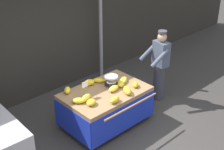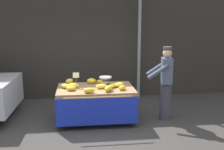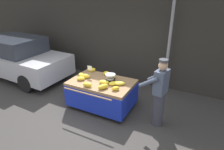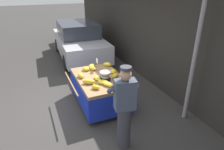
{
  "view_description": "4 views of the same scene",
  "coord_description": "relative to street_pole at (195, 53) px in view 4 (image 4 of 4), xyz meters",
  "views": [
    {
      "loc": [
        -3.64,
        -3.45,
        4.03
      ],
      "look_at": [
        0.18,
        0.62,
        1.18
      ],
      "focal_mm": 51.17,
      "sensor_mm": 36.0,
      "label": 1
    },
    {
      "loc": [
        -0.25,
        -5.28,
        2.33
      ],
      "look_at": [
        0.5,
        0.89,
        1.05
      ],
      "focal_mm": 43.69,
      "sensor_mm": 36.0,
      "label": 2
    },
    {
      "loc": [
        2.55,
        -3.41,
        3.1
      ],
      "look_at": [
        0.42,
        0.75,
        1.04
      ],
      "focal_mm": 31.22,
      "sensor_mm": 36.0,
      "label": 3
    },
    {
      "loc": [
        4.48,
        -0.78,
        2.98
      ],
      "look_at": [
        0.63,
        0.87,
        1.05
      ],
      "focal_mm": 31.88,
      "sensor_mm": 36.0,
      "label": 4
    }
  ],
  "objects": [
    {
      "name": "banana_bunch_8",
      "position": [
        -1.54,
        -2.14,
        -0.79
      ],
      "size": [
        0.26,
        0.16,
        0.12
      ],
      "primitive_type": "ellipsoid",
      "rotation": [
        0.0,
        0.0,
        1.73
      ],
      "color": "gold",
      "rests_on": "banana_cart"
    },
    {
      "name": "vendor_person",
      "position": [
        0.24,
        -1.77,
        -0.77
      ],
      "size": [
        0.64,
        0.59,
        1.71
      ],
      "color": "#383842",
      "rests_on": "ground"
    },
    {
      "name": "banana_bunch_2",
      "position": [
        -0.99,
        -1.73,
        -0.8
      ],
      "size": [
        0.29,
        0.31,
        0.1
      ],
      "primitive_type": "ellipsoid",
      "rotation": [
        0.0,
        0.0,
        2.48
      ],
      "color": "yellow",
      "rests_on": "banana_cart"
    },
    {
      "name": "banana_bunch_3",
      "position": [
        -0.83,
        -1.66,
        -0.8
      ],
      "size": [
        0.33,
        0.28,
        0.1
      ],
      "primitive_type": "ellipsoid",
      "rotation": [
        0.0,
        0.0,
        2.13
      ],
      "color": "yellow",
      "rests_on": "banana_cart"
    },
    {
      "name": "street_pole",
      "position": [
        0.0,
        0.0,
        0.0
      ],
      "size": [
        0.09,
        0.09,
        3.28
      ],
      "primitive_type": "cylinder",
      "color": "gray",
      "rests_on": "ground"
    },
    {
      "name": "banana_bunch_1",
      "position": [
        -0.81,
        -1.98,
        -0.79
      ],
      "size": [
        0.23,
        0.22,
        0.11
      ],
      "primitive_type": "ellipsoid",
      "rotation": [
        0.0,
        0.0,
        2.33
      ],
      "color": "gold",
      "rests_on": "banana_cart"
    },
    {
      "name": "banana_bunch_6",
      "position": [
        -1.92,
        -1.89,
        -0.79
      ],
      "size": [
        0.27,
        0.25,
        0.11
      ],
      "primitive_type": "ellipsoid",
      "rotation": [
        0.0,
        0.0,
        2.09
      ],
      "color": "gold",
      "rests_on": "banana_cart"
    },
    {
      "name": "banana_bunch_11",
      "position": [
        -1.89,
        -1.7,
        -0.78
      ],
      "size": [
        0.3,
        0.18,
        0.12
      ],
      "primitive_type": "ellipsoid",
      "rotation": [
        0.0,
        0.0,
        1.85
      ],
      "color": "yellow",
      "rests_on": "banana_cart"
    },
    {
      "name": "banana_bunch_5",
      "position": [
        -1.98,
        -1.22,
        -0.78
      ],
      "size": [
        0.24,
        0.25,
        0.12
      ],
      "primitive_type": "ellipsoid",
      "rotation": [
        0.0,
        0.0,
        2.45
      ],
      "color": "yellow",
      "rests_on": "banana_cart"
    },
    {
      "name": "banana_bunch_7",
      "position": [
        -1.12,
        -2.05,
        -0.78
      ],
      "size": [
        0.27,
        0.33,
        0.13
      ],
      "primitive_type": "ellipsoid",
      "rotation": [
        0.0,
        0.0,
        2.63
      ],
      "color": "gold",
      "rests_on": "banana_cart"
    },
    {
      "name": "banana_bunch_10",
      "position": [
        -1.24,
        -1.79,
        -0.79
      ],
      "size": [
        0.29,
        0.18,
        0.11
      ],
      "primitive_type": "ellipsoid",
      "rotation": [
        0.0,
        0.0,
        1.76
      ],
      "color": "yellow",
      "rests_on": "banana_cart"
    },
    {
      "name": "banana_bunch_9",
      "position": [
        -1.45,
        -1.27,
        -0.78
      ],
      "size": [
        0.26,
        0.22,
        0.12
      ],
      "primitive_type": "ellipsoid",
      "rotation": [
        0.0,
        0.0,
        1.28
      ],
      "color": "gold",
      "rests_on": "banana_cart"
    },
    {
      "name": "parked_car",
      "position": [
        -5.25,
        -1.23,
        -0.89
      ],
      "size": [
        3.96,
        1.85,
        1.51
      ],
      "color": "#BCBCC1",
      "rests_on": "ground"
    },
    {
      "name": "banana_bunch_4",
      "position": [
        -1.23,
        -1.31,
        -0.8
      ],
      "size": [
        0.27,
        0.28,
        0.09
      ],
      "primitive_type": "ellipsoid",
      "rotation": [
        0.0,
        0.0,
        0.73
      ],
      "color": "gold",
      "rests_on": "banana_cart"
    },
    {
      "name": "banana_bunch_0",
      "position": [
        -2.05,
        -1.68,
        -0.79
      ],
      "size": [
        0.27,
        0.27,
        0.11
      ],
      "primitive_type": "ellipsoid",
      "rotation": [
        0.0,
        0.0,
        0.84
      ],
      "color": "yellow",
      "rests_on": "banana_cart"
    },
    {
      "name": "back_wall",
      "position": [
        -1.48,
        0.4,
        0.09
      ],
      "size": [
        16.0,
        0.24,
        3.45
      ],
      "primitive_type": "cube",
      "color": "#2D2B26",
      "rests_on": "ground"
    },
    {
      "name": "price_sign",
      "position": [
        -1.81,
        -1.59,
        -0.6
      ],
      "size": [
        0.14,
        0.01,
        0.34
      ],
      "color": "#997A51",
      "rests_on": "banana_cart"
    },
    {
      "name": "banana_cart",
      "position": [
        -1.37,
        -1.69,
        -1.05
      ],
      "size": [
        1.75,
        1.34,
        0.79
      ],
      "color": "#93704C",
      "rests_on": "ground"
    },
    {
      "name": "ground_plane",
      "position": [
        -1.48,
        -2.43,
        -1.64
      ],
      "size": [
        60.0,
        60.0,
        0.0
      ],
      "primitive_type": "plane",
      "color": "#383533"
    },
    {
      "name": "weighing_scale",
      "position": [
        -1.14,
        -1.61,
        -0.73
      ],
      "size": [
        0.28,
        0.28,
        0.23
      ],
      "color": "black",
      "rests_on": "banana_cart"
    }
  ]
}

